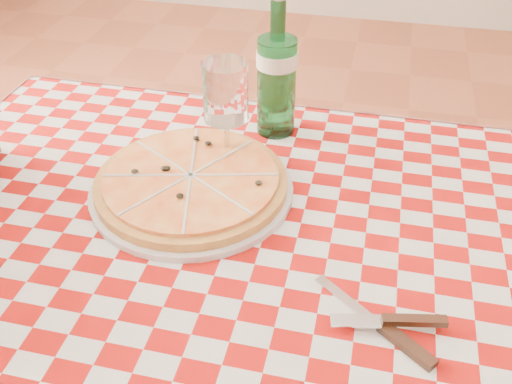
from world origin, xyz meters
TOP-DOWN VIEW (x-y plane):
  - dining_table at (0.00, 0.00)m, footprint 1.20×0.80m
  - tablecloth at (0.00, 0.00)m, footprint 1.30×0.90m
  - pizza_plate at (-0.15, 0.11)m, footprint 0.42×0.42m
  - water_bottle at (-0.05, 0.34)m, footprint 0.08×0.08m
  - wine_glass at (-0.11, 0.21)m, footprint 0.08×0.08m
  - cutlery at (0.19, -0.11)m, footprint 0.24×0.21m

SIDE VIEW (x-z plane):
  - dining_table at x=0.00m, z-range 0.28..1.03m
  - tablecloth at x=0.00m, z-range 0.75..0.76m
  - cutlery at x=0.19m, z-range 0.76..0.78m
  - pizza_plate at x=-0.15m, z-range 0.76..0.80m
  - wine_glass at x=-0.11m, z-range 0.76..0.96m
  - water_bottle at x=-0.05m, z-range 0.76..1.04m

